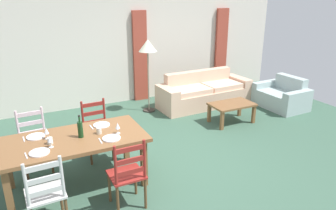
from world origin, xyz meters
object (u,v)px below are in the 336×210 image
at_px(dining_table, 74,144).
at_px(dining_chair_near_left, 46,194).
at_px(wine_bottle, 80,129).
at_px(coffee_cup_secondary, 50,141).
at_px(coffee_table, 232,106).
at_px(wine_glass_far_left, 46,131).
at_px(armchair_upholstered, 282,97).
at_px(coffee_cup_primary, 99,131).
at_px(standing_lamp, 148,50).
at_px(dining_chair_far_left, 34,141).
at_px(wine_glass_near_right, 118,126).
at_px(dining_chair_near_right, 128,174).
at_px(wine_glass_near_left, 50,139).
at_px(couch, 203,93).
at_px(dining_chair_far_right, 97,130).

bearing_deg(dining_table, dining_chair_near_left, -122.60).
height_order(wine_bottle, coffee_cup_secondary, wine_bottle).
relative_size(dining_table, coffee_cup_secondary, 21.11).
relative_size(coffee_cup_secondary, coffee_table, 0.10).
xyz_separation_m(wine_glass_far_left, armchair_upholstered, (5.37, 1.07, -0.61)).
relative_size(dining_chair_near_left, coffee_cup_primary, 10.67).
bearing_deg(wine_bottle, armchair_upholstered, 13.80).
xyz_separation_m(armchair_upholstered, standing_lamp, (-2.97, 1.15, 1.16)).
bearing_deg(wine_glass_far_left, wine_bottle, -19.34).
bearing_deg(coffee_cup_secondary, coffee_cup_primary, 2.85).
distance_m(dining_chair_far_left, wine_glass_near_right, 1.42).
bearing_deg(wine_bottle, dining_table, 170.91).
bearing_deg(dining_chair_far_left, coffee_table, 3.09).
relative_size(dining_chair_near_right, wine_bottle, 3.04).
bearing_deg(coffee_table, wine_glass_near_right, -158.85).
distance_m(armchair_upholstered, standing_lamp, 3.39).
bearing_deg(wine_bottle, coffee_cup_primary, -0.01).
distance_m(wine_glass_far_left, armchair_upholstered, 5.51).
distance_m(wine_glass_near_left, couch, 4.43).
height_order(dining_table, couch, couch).
xyz_separation_m(dining_chair_near_right, wine_glass_near_right, (0.09, 0.63, 0.38)).
height_order(dining_chair_far_right, wine_glass_near_left, dining_chair_far_right).
relative_size(dining_chair_near_right, coffee_cup_primary, 10.67).
distance_m(dining_chair_far_right, standing_lamp, 2.45).
height_order(wine_bottle, wine_glass_near_left, wine_bottle).
height_order(dining_table, coffee_cup_secondary, coffee_cup_secondary).
height_order(wine_bottle, armchair_upholstered, wine_bottle).
distance_m(coffee_cup_primary, coffee_cup_secondary, 0.64).
bearing_deg(wine_glass_near_right, coffee_cup_secondary, 174.79).
bearing_deg(coffee_table, coffee_cup_secondary, -164.78).
distance_m(dining_chair_near_right, coffee_cup_primary, 0.82).
bearing_deg(dining_table, standing_lamp, 48.46).
distance_m(wine_glass_near_right, armchair_upholstered, 4.70).
height_order(wine_glass_near_left, coffee_cup_secondary, wine_glass_near_left).
distance_m(coffee_cup_primary, standing_lamp, 3.00).
relative_size(dining_chair_near_left, dining_chair_far_right, 1.00).
distance_m(wine_bottle, wine_glass_near_right, 0.49).
xyz_separation_m(dining_chair_near_right, dining_chair_far_left, (-0.96, 1.50, 0.00)).
bearing_deg(dining_table, coffee_table, 15.76).
bearing_deg(wine_bottle, dining_chair_far_left, 126.87).
height_order(dining_chair_far_left, standing_lamp, standing_lamp).
bearing_deg(dining_table, wine_glass_far_left, 157.72).
xyz_separation_m(wine_bottle, coffee_table, (3.26, 0.96, -0.51)).
distance_m(dining_chair_near_left, coffee_cup_primary, 1.12).
relative_size(coffee_cup_secondary, standing_lamp, 0.05).
distance_m(wine_bottle, coffee_cup_primary, 0.26).
height_order(dining_chair_far_right, coffee_table, dining_chair_far_right).
distance_m(wine_glass_near_left, standing_lamp, 3.50).
relative_size(dining_chair_far_right, wine_bottle, 3.04).
bearing_deg(coffee_cup_secondary, wine_bottle, 4.62).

